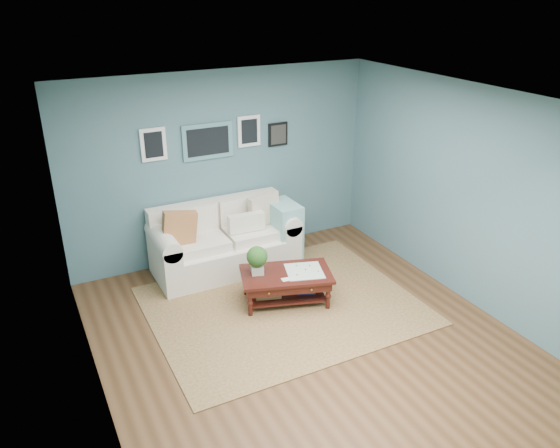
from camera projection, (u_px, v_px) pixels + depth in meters
room_shell at (307, 230)px, 5.75m from camera, size 5.00×5.02×2.70m
area_rug at (283, 305)px, 6.89m from camera, size 3.24×2.59×0.01m
loveseat at (230, 240)px, 7.68m from camera, size 2.03×0.92×1.05m
coffee_table at (281, 278)px, 6.84m from camera, size 1.27×0.96×0.79m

